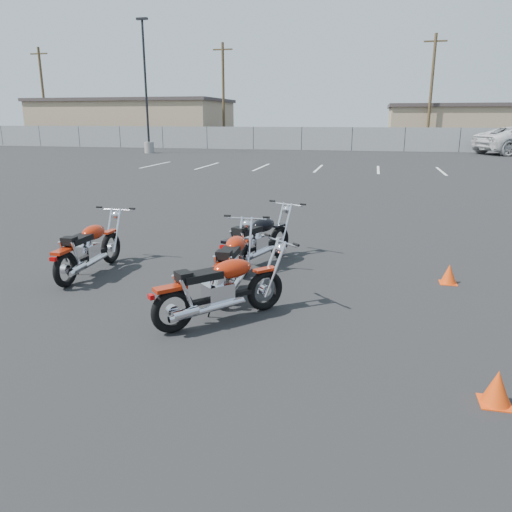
% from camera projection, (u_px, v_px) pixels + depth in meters
% --- Properties ---
extents(ground, '(120.00, 120.00, 0.00)m').
position_uv_depth(ground, '(231.00, 314.00, 6.66)').
color(ground, black).
rests_on(ground, ground).
extents(motorcycle_front_red, '(0.77, 1.99, 0.98)m').
position_uv_depth(motorcycle_front_red, '(89.00, 248.00, 8.22)').
color(motorcycle_front_red, black).
rests_on(motorcycle_front_red, ground).
extents(motorcycle_second_black, '(1.17, 2.01, 1.00)m').
position_uv_depth(motorcycle_second_black, '(258.00, 240.00, 8.73)').
color(motorcycle_second_black, black).
rests_on(motorcycle_second_black, ground).
extents(motorcycle_third_red, '(0.77, 1.99, 0.97)m').
position_uv_depth(motorcycle_third_red, '(234.00, 262.00, 7.45)').
color(motorcycle_third_red, black).
rests_on(motorcycle_third_red, ground).
extents(motorcycle_rear_red, '(1.63, 1.68, 0.97)m').
position_uv_depth(motorcycle_rear_red, '(221.00, 288.00, 6.31)').
color(motorcycle_rear_red, black).
rests_on(motorcycle_rear_red, ground).
extents(training_cone_near, '(0.26, 0.26, 0.31)m').
position_uv_depth(training_cone_near, '(449.00, 274.00, 7.84)').
color(training_cone_near, '#ED420C').
rests_on(training_cone_near, ground).
extents(training_cone_far, '(0.28, 0.28, 0.33)m').
position_uv_depth(training_cone_far, '(497.00, 387.00, 4.52)').
color(training_cone_far, '#ED420C').
rests_on(training_cone_far, ground).
extents(light_pole_west, '(0.80, 0.70, 9.17)m').
position_uv_depth(light_pole_west, '(148.00, 121.00, 36.17)').
color(light_pole_west, gray).
rests_on(light_pole_west, ground).
extents(chainlink_fence, '(80.06, 0.06, 1.80)m').
position_uv_depth(chainlink_fence, '(352.00, 139.00, 39.27)').
color(chainlink_fence, slate).
rests_on(chainlink_fence, ground).
extents(tan_building_west, '(18.40, 10.40, 4.30)m').
position_uv_depth(tan_building_west, '(134.00, 121.00, 50.29)').
color(tan_building_west, '#9C8464').
rests_on(tan_building_west, ground).
extents(tan_building_east, '(14.40, 9.40, 3.70)m').
position_uv_depth(tan_building_east, '(469.00, 125.00, 45.28)').
color(tan_building_east, '#9C8464').
rests_on(tan_building_east, ground).
extents(utility_pole_a, '(1.80, 0.24, 9.00)m').
position_uv_depth(utility_pole_a, '(43.00, 95.00, 48.53)').
color(utility_pole_a, '#40311D').
rests_on(utility_pole_a, ground).
extents(utility_pole_b, '(1.80, 0.24, 9.00)m').
position_uv_depth(utility_pole_b, '(223.00, 93.00, 45.56)').
color(utility_pole_b, '#40311D').
rests_on(utility_pole_b, ground).
extents(utility_pole_c, '(1.80, 0.24, 9.00)m').
position_uv_depth(utility_pole_c, '(431.00, 90.00, 40.70)').
color(utility_pole_c, '#40311D').
rests_on(utility_pole_c, ground).
extents(parking_line_stripes, '(15.12, 4.00, 0.01)m').
position_uv_depth(parking_line_stripes, '(290.00, 168.00, 25.97)').
color(parking_line_stripes, silver).
rests_on(parking_line_stripes, ground).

